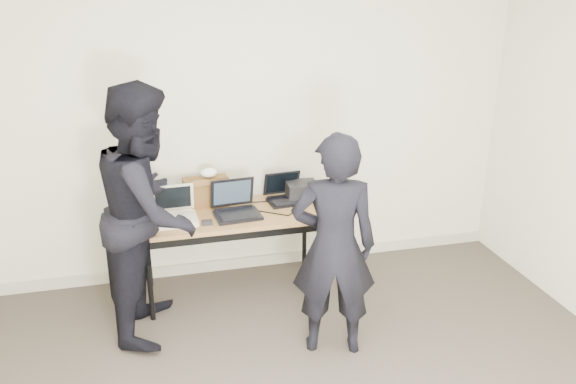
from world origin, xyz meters
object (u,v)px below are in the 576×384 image
object	(u,v)px
laptop_beige	(175,214)
equipment_box	(302,190)
desk	(233,220)
leather_satchel	(206,191)
laptop_center	(236,207)
person_observer	(148,212)
person_typist	(334,247)
laptop_right	(285,195)

from	to	relation	value
laptop_beige	equipment_box	size ratio (longest dim) A/B	1.32
desk	leather_satchel	bearing A→B (deg)	127.40
laptop_center	person_observer	size ratio (longest dim) A/B	0.21
equipment_box	laptop_beige	bearing A→B (deg)	-168.20
laptop_center	equipment_box	distance (m)	0.64
laptop_beige	equipment_box	distance (m)	1.10
desk	person_typist	size ratio (longest dim) A/B	0.95
laptop_right	laptop_beige	bearing A→B (deg)	-172.60
person_typist	person_observer	bearing A→B (deg)	-12.29
person_observer	laptop_right	bearing A→B (deg)	-53.73
laptop_center	laptop_right	bearing A→B (deg)	17.97
laptop_beige	person_observer	world-z (taller)	person_observer
laptop_center	person_typist	size ratio (longest dim) A/B	0.24
leather_satchel	equipment_box	bearing A→B (deg)	-7.67
person_observer	laptop_center	bearing A→B (deg)	-53.30
leather_satchel	person_typist	size ratio (longest dim) A/B	0.23
laptop_beige	leather_satchel	xyz separation A→B (m)	(0.27, 0.26, 0.07)
person_observer	desk	bearing A→B (deg)	-51.24
person_typist	person_observer	xyz separation A→B (m)	(-1.20, 0.60, 0.13)
laptop_center	laptop_right	world-z (taller)	laptop_center
equipment_box	desk	bearing A→B (deg)	-163.05
laptop_beige	person_observer	distance (m)	0.38
desk	person_observer	bearing A→B (deg)	-154.33
laptop_beige	person_observer	size ratio (longest dim) A/B	0.18
leather_satchel	person_typist	xyz separation A→B (m)	(0.74, -1.15, -0.05)
laptop_center	desk	bearing A→B (deg)	143.95
laptop_right	leather_satchel	distance (m)	0.67
laptop_center	laptop_right	distance (m)	0.50
person_observer	person_typist	bearing A→B (deg)	-104.15
laptop_center	person_observer	bearing A→B (deg)	-160.96
laptop_center	leather_satchel	xyz separation A→B (m)	(-0.21, 0.24, 0.07)
laptop_center	equipment_box	xyz separation A→B (m)	(0.60, 0.21, 0.01)
laptop_right	person_typist	world-z (taller)	person_typist
leather_satchel	person_typist	world-z (taller)	person_typist
laptop_right	desk	bearing A→B (deg)	-165.01
person_typist	person_observer	distance (m)	1.35
laptop_beige	laptop_center	bearing A→B (deg)	-0.31
desk	laptop_right	bearing A→B (deg)	19.70
leather_satchel	person_observer	world-z (taller)	person_observer
desk	equipment_box	bearing A→B (deg)	16.09
equipment_box	person_typist	world-z (taller)	person_typist
desk	laptop_right	world-z (taller)	laptop_right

